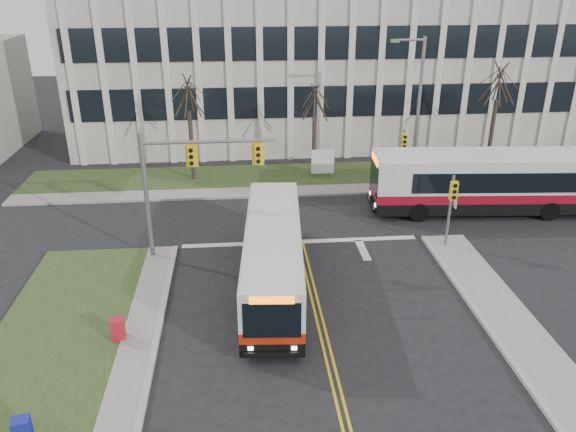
{
  "coord_description": "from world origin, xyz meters",
  "views": [
    {
      "loc": [
        -2.93,
        -17.4,
        12.76
      ],
      "look_at": [
        -0.74,
        7.0,
        2.0
      ],
      "focal_mm": 35.0,
      "sensor_mm": 36.0,
      "label": 1
    }
  ],
  "objects_px": {
    "streetlight": "(416,104)",
    "directory_sign": "(323,162)",
    "bus_main": "(273,257)",
    "newspaper_box_red": "(118,330)",
    "bus_cross": "(487,184)",
    "newspaper_box_blue": "(23,432)"
  },
  "relations": [
    {
      "from": "streetlight",
      "to": "directory_sign",
      "type": "bearing_deg",
      "value": 166.77
    },
    {
      "from": "bus_main",
      "to": "newspaper_box_red",
      "type": "distance_m",
      "value": 7.02
    },
    {
      "from": "streetlight",
      "to": "bus_cross",
      "type": "bearing_deg",
      "value": -59.9
    },
    {
      "from": "streetlight",
      "to": "bus_main",
      "type": "distance_m",
      "value": 16.06
    },
    {
      "from": "streetlight",
      "to": "newspaper_box_blue",
      "type": "distance_m",
      "value": 27.45
    },
    {
      "from": "bus_cross",
      "to": "newspaper_box_red",
      "type": "distance_m",
      "value": 21.51
    },
    {
      "from": "directory_sign",
      "to": "newspaper_box_red",
      "type": "xyz_separation_m",
      "value": [
        -10.19,
        -17.0,
        -0.7
      ]
    },
    {
      "from": "newspaper_box_red",
      "to": "streetlight",
      "type": "bearing_deg",
      "value": 36.83
    },
    {
      "from": "directory_sign",
      "to": "streetlight",
      "type": "bearing_deg",
      "value": -13.23
    },
    {
      "from": "streetlight",
      "to": "newspaper_box_blue",
      "type": "height_order",
      "value": "streetlight"
    },
    {
      "from": "directory_sign",
      "to": "bus_cross",
      "type": "xyz_separation_m",
      "value": [
        8.43,
        -6.31,
        0.54
      ]
    },
    {
      "from": "streetlight",
      "to": "directory_sign",
      "type": "xyz_separation_m",
      "value": [
        -5.53,
        1.3,
        -4.02
      ]
    },
    {
      "from": "streetlight",
      "to": "bus_main",
      "type": "xyz_separation_m",
      "value": [
        -9.68,
        -12.25,
        -3.77
      ]
    },
    {
      "from": "bus_main",
      "to": "newspaper_box_blue",
      "type": "bearing_deg",
      "value": -129.09
    },
    {
      "from": "directory_sign",
      "to": "newspaper_box_blue",
      "type": "xyz_separation_m",
      "value": [
        -12.0,
        -21.89,
        -0.7
      ]
    },
    {
      "from": "bus_main",
      "to": "bus_cross",
      "type": "distance_m",
      "value": 14.52
    },
    {
      "from": "bus_cross",
      "to": "streetlight",
      "type": "bearing_deg",
      "value": -145.92
    },
    {
      "from": "streetlight",
      "to": "newspaper_box_red",
      "type": "distance_m",
      "value": 22.71
    },
    {
      "from": "streetlight",
      "to": "bus_main",
      "type": "height_order",
      "value": "streetlight"
    },
    {
      "from": "directory_sign",
      "to": "newspaper_box_blue",
      "type": "distance_m",
      "value": 24.97
    },
    {
      "from": "directory_sign",
      "to": "bus_cross",
      "type": "distance_m",
      "value": 10.54
    },
    {
      "from": "streetlight",
      "to": "directory_sign",
      "type": "height_order",
      "value": "streetlight"
    }
  ]
}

